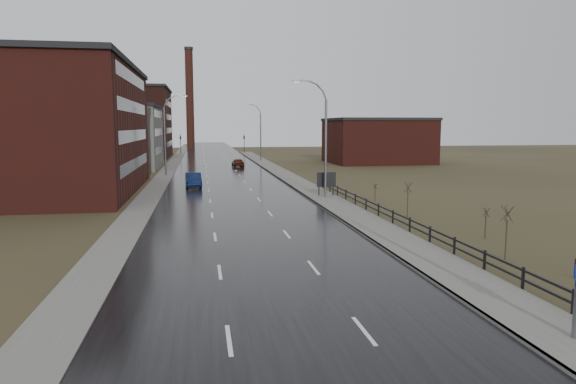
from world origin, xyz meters
name	(u,v)px	position (x,y,z in m)	size (l,w,h in m)	color
road	(223,176)	(0.00, 60.00, 0.03)	(14.00, 300.00, 0.06)	black
sidewalk_right	(326,199)	(8.60, 35.00, 0.09)	(3.20, 180.00, 0.18)	#595651
curb_right	(310,199)	(7.08, 35.00, 0.09)	(0.16, 180.00, 0.18)	slate
sidewalk_left	(163,177)	(-8.20, 60.00, 0.06)	(2.40, 260.00, 0.12)	#595651
warehouse_near	(24,128)	(-20.99, 45.00, 6.76)	(22.44, 28.56, 13.50)	#471914
warehouse_mid	(110,137)	(-17.99, 78.00, 5.26)	(16.32, 20.40, 10.50)	slate
warehouse_far	(109,123)	(-22.99, 108.00, 7.76)	(26.52, 24.48, 15.50)	#331611
building_right	(377,140)	(30.30, 82.00, 4.26)	(18.36, 16.32, 8.50)	#471914
smokestack	(190,98)	(-6.00, 150.00, 15.50)	(2.70, 2.70, 30.70)	#331611
streetlight_right_mid	(323,138)	(8.50, 36.00, 5.84)	(3.36, 0.28, 11.35)	slate
streetlight_left	(167,134)	(-7.70, 62.00, 5.84)	(3.36, 0.28, 11.35)	slate
streetlight_right_far	(259,132)	(8.50, 90.00, 5.84)	(3.36, 0.28, 11.35)	slate
guardrail	(414,225)	(10.30, 18.31, 0.71)	(0.10, 53.05, 1.10)	black
shrub_c	(507,231)	(12.71, 12.05, 1.53)	(0.67, 0.71, 2.87)	#382D23
shrub_d	(486,222)	(14.46, 16.96, 1.03)	(0.47, 0.49, 1.94)	#382D23
shrub_e	(408,199)	(12.59, 24.87, 1.44)	(0.64, 0.68, 2.72)	#382D23
shrub_f	(375,192)	(12.93, 33.32, 0.89)	(0.41, 0.43, 1.68)	#382D23
billboard	(326,180)	(9.10, 36.85, 1.68)	(1.91, 0.17, 2.49)	black
traffic_light_left	(180,136)	(-8.00, 120.00, 4.60)	(0.58, 2.73, 5.30)	black
traffic_light_right	(244,135)	(8.00, 120.00, 4.60)	(0.58, 2.73, 5.30)	black
car_near	(193,180)	(-3.97, 47.32, 0.82)	(1.74, 4.98, 1.64)	#0C183E
car_far	(238,163)	(3.18, 75.47, 0.75)	(1.77, 4.40, 1.50)	#43150B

